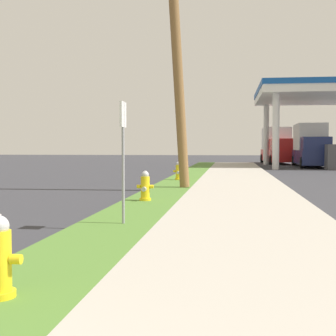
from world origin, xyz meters
name	(u,v)px	position (x,y,z in m)	size (l,w,h in m)	color
fire_hydrant_second	(145,187)	(0.58, 11.03, 0.45)	(0.42, 0.38, 0.74)	yellow
fire_hydrant_third	(178,172)	(0.60, 18.46, 0.45)	(0.42, 0.37, 0.74)	yellow
utility_pole_midground	(176,48)	(0.93, 14.81, 4.65)	(1.31, 1.09, 8.89)	olive
street_sign_post	(123,137)	(0.83, 7.51, 1.63)	(0.05, 0.36, 2.12)	gray
car_white_by_near_pump	(328,156)	(10.26, 37.85, 0.72)	(2.06, 4.55, 1.57)	white
truck_red_at_forecourt	(277,146)	(6.68, 41.32, 1.49)	(2.57, 6.53, 3.11)	red
truck_navy_on_apron	(311,146)	(8.41, 34.62, 1.49)	(2.27, 6.45, 3.11)	navy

